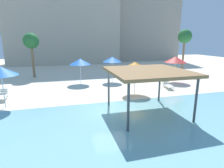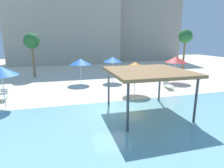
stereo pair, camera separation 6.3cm
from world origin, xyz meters
name	(u,v)px [view 2 (the right image)]	position (x,y,z in m)	size (l,w,h in m)	color
ground_plane	(111,110)	(0.00, 0.00, 0.00)	(80.00, 80.00, 0.00)	beige
lagoon_water	(143,154)	(0.00, -5.25, 0.02)	(44.00, 13.50, 0.04)	#7AB7C1
shade_pavilion	(148,73)	(2.05, -1.22, 2.67)	(4.71, 4.71, 2.83)	#42474C
beach_umbrella_blue_2	(112,59)	(2.40, 8.48, 2.52)	(2.13, 2.13, 2.82)	silver
beach_umbrella_blue_3	(1,71)	(-7.08, 2.42, 2.59)	(2.22, 2.22, 2.90)	silver
beach_umbrella_orange_4	(135,66)	(3.05, 3.36, 2.48)	(2.32, 2.32, 2.80)	silver
beach_umbrella_blue_6	(80,62)	(-1.18, 8.42, 2.38)	(2.27, 2.27, 2.70)	silver
beach_umbrella_red_7	(176,59)	(9.21, 6.58, 2.51)	(2.42, 2.42, 2.85)	silver
lounge_chair_1	(3,95)	(-7.78, 4.53, 0.33)	(0.82, 1.95, 0.74)	white
lounge_chair_2	(168,85)	(6.95, 4.22, 0.33)	(1.02, 1.98, 0.74)	white
palm_tree_0	(32,42)	(-6.55, 13.39, 4.43)	(1.90, 1.90, 5.49)	brown
palm_tree_1	(185,37)	(13.74, 11.46, 4.99)	(1.90, 1.90, 6.08)	brown
hotel_block_0	(64,13)	(-2.19, 28.80, 9.92)	(20.96, 9.13, 19.84)	#B2A893
hotel_block_1	(135,21)	(14.16, 31.32, 8.95)	(18.93, 8.97, 17.90)	#9E9384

